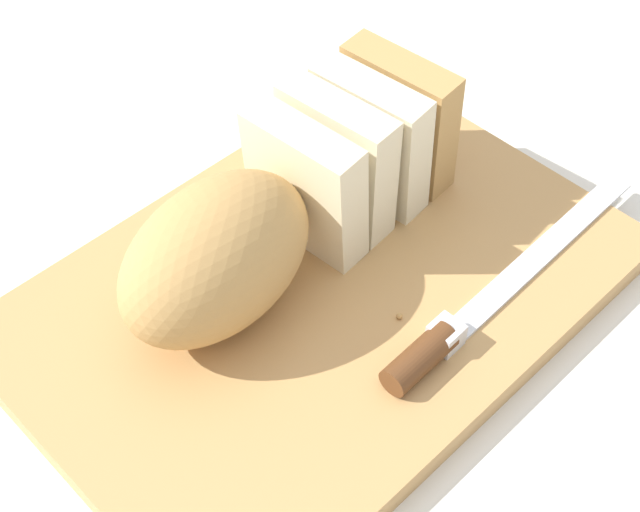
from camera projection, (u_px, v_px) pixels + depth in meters
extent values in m
plane|color=silver|center=(320.00, 302.00, 0.69)|extent=(3.00, 3.00, 0.00)
cube|color=tan|center=(320.00, 293.00, 0.68)|extent=(0.45, 0.32, 0.02)
ellipsoid|color=tan|center=(216.00, 258.00, 0.62)|extent=(0.16, 0.12, 0.11)
cube|color=beige|center=(305.00, 185.00, 0.66)|extent=(0.05, 0.10, 0.11)
cube|color=beige|center=(336.00, 160.00, 0.68)|extent=(0.04, 0.10, 0.11)
cube|color=beige|center=(370.00, 139.00, 0.70)|extent=(0.05, 0.10, 0.11)
cube|color=tan|center=(398.00, 117.00, 0.71)|extent=(0.04, 0.10, 0.11)
cube|color=silver|center=(540.00, 255.00, 0.69)|extent=(0.22, 0.03, 0.00)
cylinder|color=#593319|center=(418.00, 359.00, 0.61)|extent=(0.06, 0.03, 0.02)
cube|color=silver|center=(446.00, 335.00, 0.63)|extent=(0.02, 0.02, 0.02)
sphere|color=tan|center=(399.00, 316.00, 0.65)|extent=(0.00, 0.00, 0.00)
sphere|color=tan|center=(327.00, 206.00, 0.72)|extent=(0.01, 0.01, 0.01)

